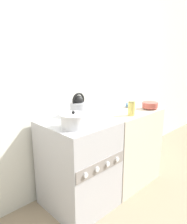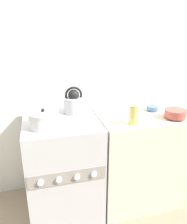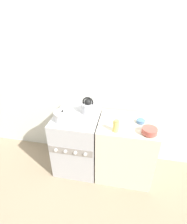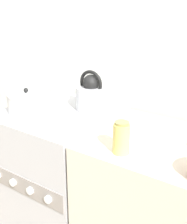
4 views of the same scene
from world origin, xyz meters
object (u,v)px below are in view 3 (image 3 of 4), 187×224
(stove, at_px, (77,142))
(small_ceramic_bowl, at_px, (141,121))
(enamel_bowl, at_px, (150,131))
(storage_jar, at_px, (116,126))
(kettle, at_px, (88,107))
(cooking_pot, at_px, (63,116))

(stove, relative_size, small_ceramic_bowl, 8.39)
(enamel_bowl, bearing_deg, storage_jar, -177.42)
(small_ceramic_bowl, height_order, storage_jar, storage_jar)
(enamel_bowl, distance_m, small_ceramic_bowl, 0.24)
(kettle, xyz_separation_m, small_ceramic_bowl, (0.71, -0.11, -0.07))
(enamel_bowl, relative_size, storage_jar, 1.19)
(cooking_pot, relative_size, storage_jar, 1.52)
(kettle, bearing_deg, stove, -134.83)
(kettle, distance_m, enamel_bowl, 0.87)
(stove, distance_m, enamel_bowl, 1.07)
(kettle, bearing_deg, enamel_bowl, -22.79)
(stove, bearing_deg, enamel_bowl, -11.78)
(stove, bearing_deg, storage_jar, -21.14)
(cooking_pot, height_order, enamel_bowl, cooking_pot)
(kettle, height_order, cooking_pot, kettle)
(stove, bearing_deg, small_ceramic_bowl, 1.72)
(small_ceramic_bowl, bearing_deg, kettle, 170.86)
(small_ceramic_bowl, distance_m, storage_jar, 0.39)
(kettle, bearing_deg, small_ceramic_bowl, -9.14)
(enamel_bowl, xyz_separation_m, storage_jar, (-0.39, -0.02, 0.03))
(cooking_pot, relative_size, enamel_bowl, 1.28)
(kettle, distance_m, storage_jar, 0.54)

